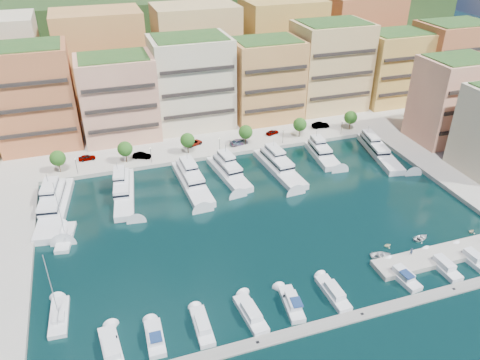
{
  "coord_description": "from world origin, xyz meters",
  "views": [
    {
      "loc": [
        -29.87,
        -75.15,
        57.08
      ],
      "look_at": [
        -2.22,
        7.69,
        6.0
      ],
      "focal_mm": 35.0,
      "sensor_mm": 36.0,
      "label": 1
    }
  ],
  "objects_px": {
    "sailboat_0": "(59,318)",
    "yacht_6": "(378,150)",
    "lamppost_4": "(342,125)",
    "cruiser_3": "(251,314)",
    "lamppost_2": "(220,143)",
    "car_5": "(321,125)",
    "yacht_0": "(55,205)",
    "cruiser_5": "(333,293)",
    "tree_3": "(246,132)",
    "car_0": "(87,157)",
    "cruiser_8": "(442,266)",
    "car_1": "(142,156)",
    "tree_2": "(187,140)",
    "cruiser_0": "(112,350)",
    "tree_0": "(58,158)",
    "cruiser_4": "(292,304)",
    "car_3": "(239,142)",
    "lamppost_0": "(76,163)",
    "yacht_2": "(191,180)",
    "tender_2": "(421,238)",
    "yacht_4": "(278,166)",
    "tree_1": "(125,149)",
    "cruiser_1": "(155,338)",
    "lamppost_1": "(151,153)",
    "lamppost_3": "(283,134)",
    "cruiser_7": "(402,276)",
    "car_4": "(272,132)",
    "cruiser_9": "(471,258)",
    "sailboat_2": "(66,238)",
    "yacht_1": "(124,191)",
    "person_0": "(411,251)",
    "tree_4": "(300,125)",
    "tree_5": "(351,117)",
    "yacht_5": "(321,153)",
    "tender_1": "(387,245)",
    "car_2": "(194,143)",
    "cruiser_2": "(202,327)",
    "tender_3": "(472,231)",
    "yacht_3": "(228,171)"
  },
  "relations": [
    {
      "from": "sailboat_0",
      "to": "yacht_6",
      "type": "bearing_deg",
      "value": 22.96
    },
    {
      "from": "lamppost_4",
      "to": "cruiser_3",
      "type": "height_order",
      "value": "lamppost_4"
    },
    {
      "from": "lamppost_2",
      "to": "car_5",
      "type": "height_order",
      "value": "lamppost_2"
    },
    {
      "from": "yacht_0",
      "to": "cruiser_5",
      "type": "distance_m",
      "value": 61.95
    },
    {
      "from": "tree_3",
      "to": "car_0",
      "type": "distance_m",
      "value": 41.83
    },
    {
      "from": "cruiser_8",
      "to": "car_1",
      "type": "bearing_deg",
      "value": 127.86
    },
    {
      "from": "tree_2",
      "to": "cruiser_0",
      "type": "height_order",
      "value": "tree_2"
    },
    {
      "from": "tree_0",
      "to": "cruiser_4",
      "type": "height_order",
      "value": "tree_0"
    },
    {
      "from": "car_3",
      "to": "sailboat_0",
      "type": "bearing_deg",
      "value": 123.69
    },
    {
      "from": "lamppost_0",
      "to": "lamppost_2",
      "type": "distance_m",
      "value": 36.0
    },
    {
      "from": "yacht_2",
      "to": "sailboat_0",
      "type": "xyz_separation_m",
      "value": [
        -29.85,
        -34.58,
        -0.89
      ]
    },
    {
      "from": "tender_2",
      "to": "yacht_4",
      "type": "bearing_deg",
      "value": 12.61
    },
    {
      "from": "yacht_2",
      "to": "yacht_6",
      "type": "relative_size",
      "value": 0.95
    },
    {
      "from": "tree_1",
      "to": "cruiser_1",
      "type": "relative_size",
      "value": 0.79
    },
    {
      "from": "yacht_4",
      "to": "cruiser_4",
      "type": "relative_size",
      "value": 2.62
    },
    {
      "from": "lamppost_1",
      "to": "lamppost_3",
      "type": "height_order",
      "value": "same"
    },
    {
      "from": "cruiser_0",
      "to": "cruiser_1",
      "type": "relative_size",
      "value": 1.27
    },
    {
      "from": "tree_3",
      "to": "lamppost_2",
      "type": "bearing_deg",
      "value": -163.96
    },
    {
      "from": "cruiser_7",
      "to": "sailboat_0",
      "type": "xyz_separation_m",
      "value": [
        -57.68,
        9.25,
        -0.26
      ]
    },
    {
      "from": "cruiser_4",
      "to": "car_4",
      "type": "xyz_separation_m",
      "value": [
        21.44,
        62.01,
        1.09
      ]
    },
    {
      "from": "cruiser_9",
      "to": "sailboat_2",
      "type": "bearing_deg",
      "value": 156.69
    },
    {
      "from": "tree_3",
      "to": "cruiser_7",
      "type": "distance_m",
      "value": 58.99
    },
    {
      "from": "tree_2",
      "to": "lamppost_3",
      "type": "xyz_separation_m",
      "value": [
        26.0,
        -2.3,
        -0.92
      ]
    },
    {
      "from": "tree_0",
      "to": "lamppost_3",
      "type": "xyz_separation_m",
      "value": [
        58.0,
        -2.3,
        -0.92
      ]
    },
    {
      "from": "yacht_0",
      "to": "yacht_1",
      "type": "relative_size",
      "value": 1.15
    },
    {
      "from": "yacht_2",
      "to": "sailboat_2",
      "type": "xyz_separation_m",
      "value": [
        -28.62,
        -12.95,
        -0.9
      ]
    },
    {
      "from": "cruiser_1",
      "to": "person_0",
      "type": "xyz_separation_m",
      "value": [
        48.6,
        4.11,
        1.19
      ]
    },
    {
      "from": "cruiser_5",
      "to": "tree_4",
      "type": "bearing_deg",
      "value": 70.71
    },
    {
      "from": "tree_5",
      "to": "lamppost_4",
      "type": "bearing_deg",
      "value": -150.1
    },
    {
      "from": "yacht_5",
      "to": "cruiser_5",
      "type": "xyz_separation_m",
      "value": [
        -21.55,
        -46.74,
        -0.66
      ]
    },
    {
      "from": "yacht_6",
      "to": "yacht_4",
      "type": "bearing_deg",
      "value": 179.21
    },
    {
      "from": "sailboat_0",
      "to": "car_5",
      "type": "xyz_separation_m",
      "value": [
        73.01,
        52.63,
        1.52
      ]
    },
    {
      "from": "cruiser_0",
      "to": "car_0",
      "type": "distance_m",
      "value": 62.5
    },
    {
      "from": "yacht_2",
      "to": "tender_1",
      "type": "relative_size",
      "value": 13.89
    },
    {
      "from": "tree_5",
      "to": "car_2",
      "type": "bearing_deg",
      "value": 174.66
    },
    {
      "from": "tree_4",
      "to": "yacht_6",
      "type": "bearing_deg",
      "value": -42.1
    },
    {
      "from": "yacht_4",
      "to": "cruiser_2",
      "type": "xyz_separation_m",
      "value": [
        -30.88,
        -43.8,
        -0.54
      ]
    },
    {
      "from": "tree_4",
      "to": "yacht_0",
      "type": "xyz_separation_m",
      "value": [
        -65.21,
        -15.39,
        -3.53
      ]
    },
    {
      "from": "tender_2",
      "to": "yacht_0",
      "type": "bearing_deg",
      "value": 51.75
    },
    {
      "from": "tender_3",
      "to": "car_3",
      "type": "xyz_separation_m",
      "value": [
        -32.55,
        51.64,
        1.35
      ]
    },
    {
      "from": "lamppost_0",
      "to": "tree_1",
      "type": "bearing_deg",
      "value": 10.85
    },
    {
      "from": "lamppost_3",
      "to": "lamppost_4",
      "type": "bearing_deg",
      "value": 0.0
    },
    {
      "from": "cruiser_7",
      "to": "cruiser_9",
      "type": "relative_size",
      "value": 1.12
    },
    {
      "from": "lamppost_3",
      "to": "yacht_2",
      "type": "distance_m",
      "value": 31.08
    },
    {
      "from": "tree_0",
      "to": "yacht_2",
      "type": "bearing_deg",
      "value": -25.86
    },
    {
      "from": "tree_3",
      "to": "sailboat_2",
      "type": "bearing_deg",
      "value": -150.03
    },
    {
      "from": "yacht_3",
      "to": "tree_1",
      "type": "bearing_deg",
      "value": 150.83
    },
    {
      "from": "cruiser_4",
      "to": "lamppost_1",
      "type": "bearing_deg",
      "value": 104.09
    },
    {
      "from": "tree_2",
      "to": "yacht_3",
      "type": "height_order",
      "value": "tree_2"
    },
    {
      "from": "cruiser_0",
      "to": "person_0",
      "type": "bearing_deg",
      "value": 4.28
    }
  ]
}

